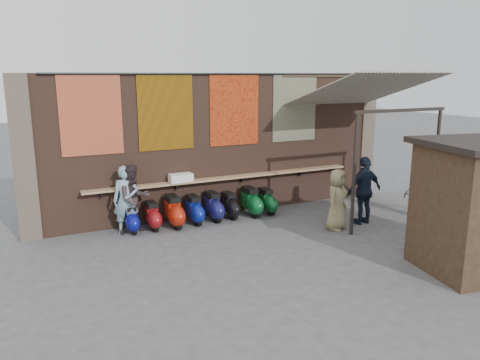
{
  "coord_description": "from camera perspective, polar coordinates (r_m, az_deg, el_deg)",
  "views": [
    {
      "loc": [
        -5.41,
        -9.47,
        3.95
      ],
      "look_at": [
        -0.16,
        1.2,
        1.28
      ],
      "focal_mm": 35.0,
      "sensor_mm": 36.0,
      "label": 1
    }
  ],
  "objects": [
    {
      "name": "tapestry_redgold",
      "position": [
        12.12,
        -17.71,
        7.58
      ],
      "size": [
        1.5,
        0.02,
        2.0
      ],
      "primitive_type": "cube",
      "color": "maroon",
      "rests_on": "brick_wall"
    },
    {
      "name": "scooter_stool_5",
      "position": [
        13.18,
        -1.26,
        -3.15
      ],
      "size": [
        0.34,
        0.75,
        0.72
      ],
      "primitive_type": null,
      "color": "black",
      "rests_on": "ground"
    },
    {
      "name": "scooter_stool_1",
      "position": [
        12.44,
        -10.64,
        -4.33
      ],
      "size": [
        0.34,
        0.76,
        0.72
      ],
      "primitive_type": null,
      "color": "maroon",
      "rests_on": "ground"
    },
    {
      "name": "scooter_stool_4",
      "position": [
        12.97,
        -3.26,
        -3.27
      ],
      "size": [
        0.37,
        0.83,
        0.78
      ],
      "primitive_type": null,
      "color": "navy",
      "rests_on": "ground"
    },
    {
      "name": "awning_canvas",
      "position": [
        13.68,
        14.7,
        10.59
      ],
      "size": [
        3.2,
        3.28,
        0.97
      ],
      "primitive_type": "cube",
      "rotation": [
        -0.28,
        0.0,
        0.0
      ],
      "color": "beige",
      "rests_on": "brick_wall"
    },
    {
      "name": "hang_rail",
      "position": [
        13.11,
        -1.89,
        12.79
      ],
      "size": [
        9.5,
        0.06,
        0.06
      ],
      "primitive_type": "cylinder",
      "rotation": [
        0.0,
        1.57,
        0.0
      ],
      "color": "black",
      "rests_on": "brick_wall"
    },
    {
      "name": "ground",
      "position": [
        11.6,
        3.34,
        -7.26
      ],
      "size": [
        70.0,
        70.0,
        0.0
      ],
      "primitive_type": "plane",
      "color": "#474749",
      "rests_on": "ground"
    },
    {
      "name": "shelf_box",
      "position": [
        12.73,
        -7.23,
        0.27
      ],
      "size": [
        0.63,
        0.33,
        0.23
      ],
      "primitive_type": "cube",
      "color": "white",
      "rests_on": "eating_counter"
    },
    {
      "name": "shopper_tan",
      "position": [
        12.35,
        11.71,
        -2.37
      ],
      "size": [
        0.93,
        0.84,
        1.6
      ],
      "primitive_type": "imported",
      "rotation": [
        0.0,
        0.0,
        0.53
      ],
      "color": "#847854",
      "rests_on": "ground"
    },
    {
      "name": "stall_sign",
      "position": [
        11.26,
        24.93,
        0.85
      ],
      "size": [
        1.19,
        0.27,
        0.5
      ],
      "primitive_type": "cube",
      "rotation": [
        0.0,
        0.0,
        -0.19
      ],
      "color": "gold",
      "rests_on": "market_stall"
    },
    {
      "name": "tapestry_sun",
      "position": [
        12.55,
        -9.03,
        8.17
      ],
      "size": [
        1.5,
        0.02,
        2.0
      ],
      "primitive_type": "cube",
      "color": "#B8720A",
      "rests_on": "brick_wall"
    },
    {
      "name": "scooter_stool_0",
      "position": [
        12.33,
        -13.15,
        -4.67
      ],
      "size": [
        0.33,
        0.73,
        0.69
      ],
      "primitive_type": null,
      "color": "#0D128A",
      "rests_on": "ground"
    },
    {
      "name": "scooter_stool_6",
      "position": [
        13.37,
        1.36,
        -2.7
      ],
      "size": [
        0.38,
        0.85,
        0.81
      ],
      "primitive_type": null,
      "color": "#0B5325",
      "rests_on": "ground"
    },
    {
      "name": "pier_left",
      "position": [
        12.33,
        -24.91,
        2.38
      ],
      "size": [
        0.5,
        0.5,
        4.0
      ],
      "primitive_type": "cube",
      "color": "#4C4238",
      "rests_on": "ground"
    },
    {
      "name": "pier_right",
      "position": [
        16.26,
        14.82,
        5.36
      ],
      "size": [
        0.5,
        0.5,
        4.0
      ],
      "primitive_type": "cube",
      "color": "#4C4238",
      "rests_on": "ground"
    },
    {
      "name": "diner_right",
      "position": [
        12.16,
        -12.8,
        -2.26
      ],
      "size": [
        0.97,
        0.82,
        1.76
      ],
      "primitive_type": "imported",
      "rotation": [
        0.0,
        0.0,
        0.19
      ],
      "color": "#312629",
      "rests_on": "ground"
    },
    {
      "name": "brick_wall",
      "position": [
        13.46,
        -2.23,
        4.33
      ],
      "size": [
        10.0,
        0.4,
        4.0
      ],
      "primitive_type": "cube",
      "color": "brown",
      "rests_on": "ground"
    },
    {
      "name": "tapestry_multi",
      "position": [
        14.25,
        6.68,
        8.76
      ],
      "size": [
        1.5,
        0.02,
        2.0
      ],
      "primitive_type": "cube",
      "color": "#205278",
      "rests_on": "brick_wall"
    },
    {
      "name": "stall_shelf",
      "position": [
        11.47,
        24.5,
        -3.7
      ],
      "size": [
        1.96,
        0.48,
        0.06
      ],
      "primitive_type": "cube",
      "rotation": [
        0.0,
        0.0,
        -0.19
      ],
      "color": "#473321",
      "rests_on": "market_stall"
    },
    {
      "name": "shopper_grey",
      "position": [
        14.1,
        21.71,
        -0.73
      ],
      "size": [
        1.34,
        1.1,
        1.8
      ],
      "primitive_type": "imported",
      "rotation": [
        0.0,
        0.0,
        2.71
      ],
      "color": "#515255",
      "rests_on": "ground"
    },
    {
      "name": "scooter_stool_3",
      "position": [
        12.74,
        -5.6,
        -3.66
      ],
      "size": [
        0.36,
        0.8,
        0.76
      ],
      "primitive_type": null,
      "color": "navy",
      "rests_on": "ground"
    },
    {
      "name": "eating_counter",
      "position": [
        13.29,
        -1.55,
        0.28
      ],
      "size": [
        8.0,
        0.32,
        0.05
      ],
      "primitive_type": "cube",
      "color": "#9E7A51",
      "rests_on": "brick_wall"
    },
    {
      "name": "scooter_stool_7",
      "position": [
        13.62,
        3.27,
        -2.62
      ],
      "size": [
        0.34,
        0.76,
        0.72
      ],
      "primitive_type": null,
      "color": "#0E4A24",
      "rests_on": "ground"
    },
    {
      "name": "awning_header",
      "position": [
        12.6,
        19.06,
        8.03
      ],
      "size": [
        3.0,
        0.08,
        0.08
      ],
      "primitive_type": "cube",
      "color": "black",
      "rests_on": "awning_post_left"
    },
    {
      "name": "awning_post_right",
      "position": [
        13.81,
        22.72,
        1.67
      ],
      "size": [
        0.09,
        0.09,
        3.1
      ],
      "primitive_type": "cylinder",
      "color": "black",
      "rests_on": "ground"
    },
    {
      "name": "tapestry_orange",
      "position": [
        13.28,
        -0.68,
        8.57
      ],
      "size": [
        1.5,
        0.02,
        2.0
      ],
      "primitive_type": "cube",
      "color": "#B74216",
      "rests_on": "brick_wall"
    },
    {
      "name": "awning_ledger",
      "position": [
        14.91,
        10.72,
        12.45
      ],
      "size": [
        3.3,
        0.08,
        0.12
      ],
      "primitive_type": "cube",
      "color": "#33261C",
      "rests_on": "brick_wall"
    },
    {
      "name": "shopper_navy",
      "position": [
        13.0,
        14.93,
        -1.23
      ],
      "size": [
        1.1,
        0.49,
        1.85
      ],
      "primitive_type": "imported",
      "rotation": [
        0.0,
        0.0,
        3.18
      ],
      "color": "black",
      "rests_on": "ground"
    },
    {
      "name": "diner_left",
      "position": [
        12.12,
        -13.75,
        -2.41
      ],
      "size": [
        0.73,
        0.58,
        1.74
      ],
      "primitive_type": "imported",
      "rotation": [
        0.0,
        0.0,
        -0.29
      ],
      "color": "#7B9FB4",
      "rests_on": "ground"
    },
    {
      "name": "awning_post_left",
      "position": [
        11.87,
        13.74,
        0.64
      ],
      "size": [
        0.09,
        0.09,
        3.1
      ],
      "primitive_type": "cylinder",
      "color": "black",
      "rests_on": "ground"
    },
    {
      "name": "scooter_stool_2",
      "position": [
        12.51,
        -8.07,
        -3.87
      ],
      "size": [
        0.39,
        0.88,
        0.83
      ],
      "primitive_type": null,
      "color": "#B4240D",
      "rests_on": "ground"
    }
  ]
}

